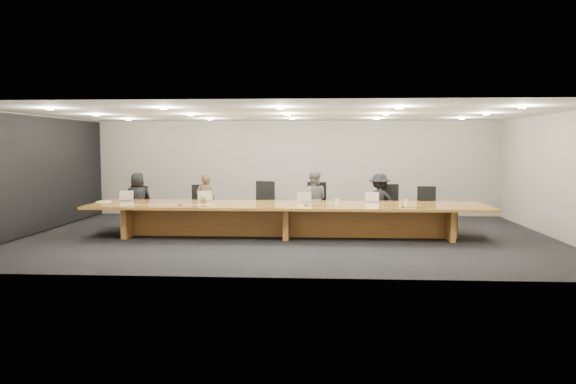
# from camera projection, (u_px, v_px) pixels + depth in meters

# --- Properties ---
(ground) EXTENTS (12.00, 12.00, 0.00)m
(ground) POSITION_uv_depth(u_px,v_px,m) (287.00, 237.00, 12.83)
(ground) COLOR black
(ground) RESTS_ON ground
(back_wall) EXTENTS (12.00, 0.02, 2.80)m
(back_wall) POSITION_uv_depth(u_px,v_px,m) (296.00, 168.00, 16.70)
(back_wall) COLOR #B1ABA1
(back_wall) RESTS_ON ground
(left_wall_panel) EXTENTS (0.08, 7.84, 2.74)m
(left_wall_panel) POSITION_uv_depth(u_px,v_px,m) (33.00, 176.00, 13.08)
(left_wall_panel) COLOR black
(left_wall_panel) RESTS_ON ground
(conference_table) EXTENTS (9.00, 1.80, 0.75)m
(conference_table) POSITION_uv_depth(u_px,v_px,m) (287.00, 214.00, 12.79)
(conference_table) COLOR brown
(conference_table) RESTS_ON ground
(chair_far_left) EXTENTS (0.55, 0.55, 1.05)m
(chair_far_left) POSITION_uv_depth(u_px,v_px,m) (137.00, 206.00, 14.35)
(chair_far_left) COLOR black
(chair_far_left) RESTS_ON ground
(chair_left) EXTENTS (0.72, 0.72, 1.11)m
(chair_left) POSITION_uv_depth(u_px,v_px,m) (202.00, 206.00, 14.12)
(chair_left) COLOR black
(chair_left) RESTS_ON ground
(chair_mid_left) EXTENTS (0.76, 0.76, 1.20)m
(chair_mid_left) POSITION_uv_depth(u_px,v_px,m) (262.00, 204.00, 14.16)
(chair_mid_left) COLOR black
(chair_mid_left) RESTS_ON ground
(chair_mid_right) EXTENTS (0.75, 0.75, 1.18)m
(chair_mid_right) POSITION_uv_depth(u_px,v_px,m) (314.00, 205.00, 14.06)
(chair_mid_right) COLOR black
(chair_mid_right) RESTS_ON ground
(chair_right) EXTENTS (0.59, 0.59, 1.14)m
(chair_right) POSITION_uv_depth(u_px,v_px,m) (390.00, 206.00, 13.92)
(chair_right) COLOR black
(chair_right) RESTS_ON ground
(chair_far_right) EXTENTS (0.60, 0.60, 1.09)m
(chair_far_right) POSITION_uv_depth(u_px,v_px,m) (427.00, 208.00, 13.84)
(chair_far_right) COLOR black
(chair_far_right) RESTS_ON ground
(person_a) EXTENTS (0.79, 0.62, 1.42)m
(person_a) POSITION_uv_depth(u_px,v_px,m) (138.00, 200.00, 14.14)
(person_a) COLOR black
(person_a) RESTS_ON ground
(person_b) EXTENTS (0.52, 0.37, 1.37)m
(person_b) POSITION_uv_depth(u_px,v_px,m) (206.00, 201.00, 14.14)
(person_b) COLOR #3D3121
(person_b) RESTS_ON ground
(person_c) EXTENTS (0.72, 0.56, 1.46)m
(person_c) POSITION_uv_depth(u_px,v_px,m) (313.00, 200.00, 13.96)
(person_c) COLOR #58585A
(person_c) RESTS_ON ground
(person_d) EXTENTS (0.98, 0.68, 1.39)m
(person_d) POSITION_uv_depth(u_px,v_px,m) (379.00, 202.00, 13.85)
(person_d) COLOR black
(person_d) RESTS_ON ground
(laptop_a) EXTENTS (0.35, 0.27, 0.26)m
(laptop_a) POSITION_uv_depth(u_px,v_px,m) (125.00, 196.00, 13.38)
(laptop_a) COLOR tan
(laptop_a) RESTS_ON conference_table
(laptop_b) EXTENTS (0.39, 0.32, 0.27)m
(laptop_b) POSITION_uv_depth(u_px,v_px,m) (205.00, 196.00, 13.24)
(laptop_b) COLOR tan
(laptop_b) RESTS_ON conference_table
(laptop_d) EXTENTS (0.34, 0.26, 0.26)m
(laptop_d) POSITION_uv_depth(u_px,v_px,m) (305.00, 197.00, 13.02)
(laptop_d) COLOR tan
(laptop_d) RESTS_ON conference_table
(laptop_e) EXTENTS (0.34, 0.26, 0.25)m
(laptop_e) POSITION_uv_depth(u_px,v_px,m) (372.00, 197.00, 13.07)
(laptop_e) COLOR #B9AA8D
(laptop_e) RESTS_ON conference_table
(water_bottle) EXTENTS (0.09, 0.09, 0.22)m
(water_bottle) POSITION_uv_depth(u_px,v_px,m) (203.00, 197.00, 13.21)
(water_bottle) COLOR silver
(water_bottle) RESTS_ON conference_table
(amber_mug) EXTENTS (0.10, 0.10, 0.10)m
(amber_mug) POSITION_uv_depth(u_px,v_px,m) (204.00, 201.00, 13.03)
(amber_mug) COLOR brown
(amber_mug) RESTS_ON conference_table
(paper_cup_near) EXTENTS (0.11, 0.11, 0.10)m
(paper_cup_near) POSITION_uv_depth(u_px,v_px,m) (337.00, 201.00, 12.93)
(paper_cup_near) COLOR silver
(paper_cup_near) RESTS_ON conference_table
(paper_cup_far) EXTENTS (0.10, 0.10, 0.09)m
(paper_cup_far) POSITION_uv_depth(u_px,v_px,m) (406.00, 201.00, 12.92)
(paper_cup_far) COLOR silver
(paper_cup_far) RESTS_ON conference_table
(notepad) EXTENTS (0.29, 0.23, 0.02)m
(notepad) POSITION_uv_depth(u_px,v_px,m) (104.00, 202.00, 13.22)
(notepad) COLOR silver
(notepad) RESTS_ON conference_table
(lime_gadget) EXTENTS (0.15, 0.09, 0.02)m
(lime_gadget) POSITION_uv_depth(u_px,v_px,m) (103.00, 201.00, 13.21)
(lime_gadget) COLOR green
(lime_gadget) RESTS_ON notepad
(av_box) EXTENTS (0.25, 0.21, 0.03)m
(av_box) POSITION_uv_depth(u_px,v_px,m) (128.00, 206.00, 12.31)
(av_box) COLOR #BABABF
(av_box) RESTS_ON conference_table
(mic_left) EXTENTS (0.16, 0.16, 0.03)m
(mic_left) POSITION_uv_depth(u_px,v_px,m) (180.00, 205.00, 12.39)
(mic_left) COLOR black
(mic_left) RESTS_ON conference_table
(mic_center) EXTENTS (0.12, 0.12, 0.03)m
(mic_center) POSITION_uv_depth(u_px,v_px,m) (306.00, 205.00, 12.44)
(mic_center) COLOR black
(mic_center) RESTS_ON conference_table
(mic_right) EXTENTS (0.15, 0.15, 0.03)m
(mic_right) POSITION_uv_depth(u_px,v_px,m) (403.00, 207.00, 12.09)
(mic_right) COLOR black
(mic_right) RESTS_ON conference_table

